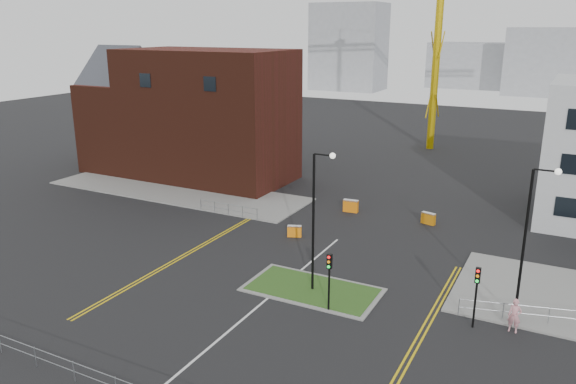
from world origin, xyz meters
name	(u,v)px	position (x,y,z in m)	size (l,w,h in m)	color
ground	(216,342)	(0.00, 0.00, 0.00)	(200.00, 200.00, 0.00)	black
pavement_left	(177,191)	(-20.00, 22.00, 0.06)	(28.00, 8.00, 0.12)	slate
island_kerb	(312,290)	(2.00, 8.00, 0.04)	(8.60, 4.60, 0.08)	slate
grass_island	(312,289)	(2.00, 8.00, 0.06)	(8.00, 4.00, 0.12)	#234517
brick_building	(186,115)	(-22.97, 28.00, 6.85)	(24.20, 10.07, 14.24)	#401A10
streetlamp_island	(317,211)	(2.22, 8.00, 5.41)	(1.46, 0.36, 9.18)	black
streetlamp_right_near	(530,233)	(14.22, 10.00, 5.41)	(1.46, 0.36, 9.18)	black
traffic_light_island	(329,271)	(4.00, 5.98, 2.57)	(0.28, 0.33, 3.65)	black
traffic_light_right	(477,286)	(12.00, 7.98, 2.57)	(0.28, 0.33, 3.65)	black
railing_left	(228,207)	(-11.00, 18.00, 0.74)	(6.05, 0.05, 1.10)	gray
centre_line	(236,325)	(0.00, 2.00, 0.01)	(0.15, 30.00, 0.01)	silver
yellow_left_a	(193,249)	(-9.00, 10.00, 0.01)	(0.12, 24.00, 0.01)	gold
yellow_left_b	(196,250)	(-8.70, 10.00, 0.01)	(0.12, 24.00, 0.01)	gold
yellow_right_a	(419,333)	(9.50, 6.00, 0.01)	(0.12, 20.00, 0.01)	gold
yellow_right_b	(425,334)	(9.80, 6.00, 0.01)	(0.12, 20.00, 0.01)	gold
skyline_a	(349,47)	(-40.00, 120.00, 11.00)	(18.00, 12.00, 22.00)	gray
skyline_b	(559,62)	(10.00, 130.00, 8.00)	(24.00, 12.00, 16.00)	gray
skyline_d	(487,66)	(-8.00, 140.00, 6.00)	(30.00, 12.00, 12.00)	gray
pedestrian	(515,316)	(14.07, 8.54, 0.98)	(0.72, 0.47, 1.96)	pink
barrier_left	(351,205)	(-1.62, 24.00, 0.62)	(1.39, 0.58, 1.14)	orange
barrier_mid	(294,231)	(-3.34, 16.00, 0.51)	(1.18, 0.77, 0.94)	orange
barrier_right	(428,218)	(5.48, 24.00, 0.55)	(1.27, 0.70, 1.01)	#C46E0A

